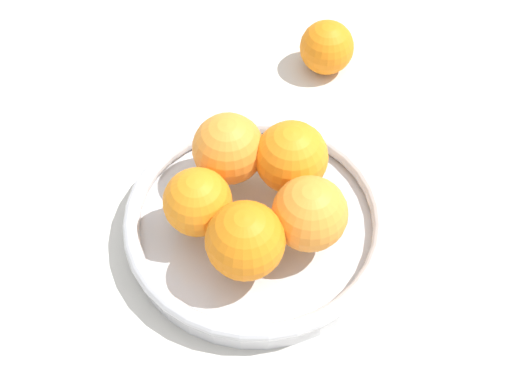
% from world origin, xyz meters
% --- Properties ---
extents(ground_plane, '(4.00, 4.00, 0.00)m').
position_xyz_m(ground_plane, '(0.00, 0.00, 0.00)').
color(ground_plane, beige).
extents(fruit_bowl, '(0.29, 0.29, 0.04)m').
position_xyz_m(fruit_bowl, '(0.00, 0.00, 0.02)').
color(fruit_bowl, silver).
rests_on(fruit_bowl, ground_plane).
extents(orange_pile, '(0.20, 0.19, 0.08)m').
position_xyz_m(orange_pile, '(0.00, -0.00, 0.08)').
color(orange_pile, orange).
rests_on(orange_pile, fruit_bowl).
extents(stray_orange, '(0.07, 0.07, 0.07)m').
position_xyz_m(stray_orange, '(0.20, -0.21, 0.04)').
color(stray_orange, orange).
rests_on(stray_orange, ground_plane).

